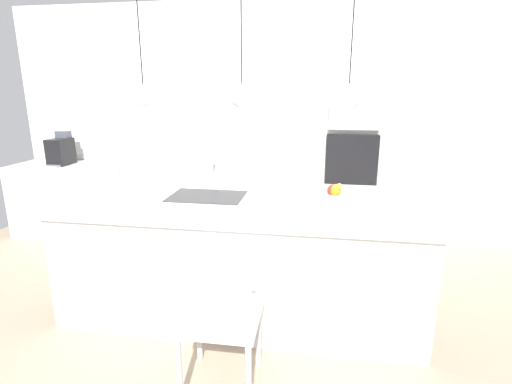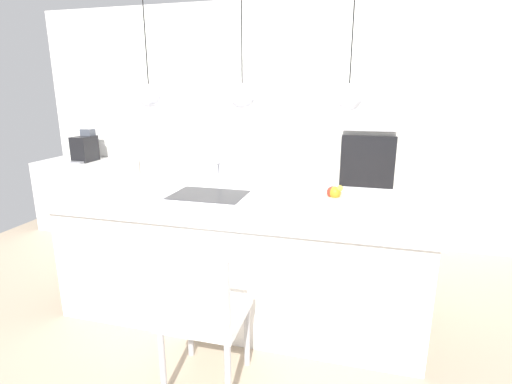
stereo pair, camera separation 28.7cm
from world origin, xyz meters
name	(u,v)px [view 1 (the left image)]	position (x,y,z in m)	size (l,w,h in m)	color
floor	(244,305)	(0.00, 0.00, 0.00)	(6.60, 6.60, 0.00)	tan
back_wall	(271,124)	(0.00, 1.65, 1.30)	(6.00, 0.10, 2.60)	silver
kitchen_island	(243,253)	(0.00, 0.00, 0.45)	(2.63, 1.11, 0.89)	white
sink_basin	(207,197)	(-0.28, 0.00, 0.89)	(0.56, 0.40, 0.02)	#2D2D30
faucet	(214,172)	(-0.28, 0.21, 1.04)	(0.02, 0.17, 0.22)	silver
fruit_bowl	(335,196)	(0.67, -0.01, 0.94)	(0.29, 0.29, 0.15)	beige
side_counter	(66,199)	(-2.40, 1.28, 0.42)	(1.10, 0.60, 0.83)	white
coffee_machine	(61,151)	(-2.39, 1.28, 0.99)	(0.20, 0.35, 0.38)	black
microwave	(354,114)	(0.90, 1.58, 1.43)	(0.54, 0.08, 0.34)	#9E9EA3
oven	(352,160)	(0.90, 1.58, 0.93)	(0.56, 0.08, 0.56)	black
chair_near	(217,313)	(0.04, -0.93, 0.50)	(0.44, 0.43, 0.88)	white
pendant_light_left	(144,96)	(-0.73, 0.00, 1.63)	(0.17, 0.17, 0.77)	silver
pendant_light_center	(242,96)	(0.00, 0.00, 1.63)	(0.17, 0.17, 0.77)	silver
pendant_light_right	(349,96)	(0.73, 0.00, 1.63)	(0.17, 0.17, 0.77)	silver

